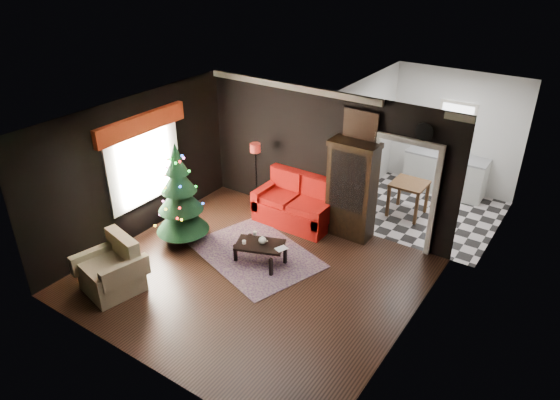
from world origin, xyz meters
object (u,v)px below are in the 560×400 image
Objects in this scene: coffee_table at (260,253)px; wall_clock at (424,132)px; christmas_tree at (180,195)px; loveseat at (295,201)px; floor_lamp at (256,174)px; curio_cabinet at (352,192)px; teapot at (262,240)px; kitchen_table at (408,199)px; armchair at (110,267)px.

wall_clock is (2.09, 2.00, 2.17)m from coffee_table.
christmas_tree is 2.23× the size of coffee_table.
loveseat reaches higher than coffee_table.
loveseat is 1.64m from coffee_table.
floor_lamp is 2.17m from coffee_table.
wall_clock is at bearing 43.73° from coffee_table.
wall_clock is at bearing 8.53° from curio_cabinet.
loveseat is 10.52× the size of teapot.
floor_lamp is 1.88× the size of kitchen_table.
coffee_table is (0.26, -1.60, -0.29)m from loveseat.
wall_clock is 0.43× the size of kitchen_table.
christmas_tree is (-0.37, -1.90, 0.22)m from floor_lamp.
christmas_tree is 4.57m from wall_clock.
wall_clock is at bearing 9.66° from loveseat.
curio_cabinet reaches higher than teapot.
coffee_table is 5.38× the size of teapot.
wall_clock reaches higher than christmas_tree.
kitchen_table is (0.65, 1.43, -0.57)m from curio_cabinet.
armchair reaches higher than teapot.
armchair is at bearing -128.22° from teapot.
wall_clock is (2.05, 1.97, 1.90)m from teapot.
floor_lamp is at bearing 129.52° from teapot.
wall_clock reaches higher than loveseat.
wall_clock is 2.43m from kitchen_table.
curio_cabinet is 4.63m from armchair.
teapot is (-0.85, -1.79, -0.47)m from curio_cabinet.
curio_cabinet is at bearing 64.54° from teapot.
kitchen_table is at bearing 113.75° from wall_clock.
wall_clock reaches higher than teapot.
kitchen_table is at bearing 71.97° from armchair.
christmas_tree reaches higher than teapot.
curio_cabinet is 5.94× the size of wall_clock.
wall_clock is (3.74, 2.27, 1.33)m from christmas_tree.
teapot is (0.04, 0.03, 0.27)m from coffee_table.
floor_lamp is 8.74× the size of teapot.
kitchen_table is at bearing 64.66° from coffee_table.
curio_cabinet reaches higher than floor_lamp.
loveseat is at bearing 53.37° from christmas_tree.
teapot is 3.42m from wall_clock.
curio_cabinet is (1.15, 0.22, 0.45)m from loveseat.
curio_cabinet is at bearing 69.86° from armchair.
armchair is at bearing -94.94° from floor_lamp.
wall_clock reaches higher than floor_lamp.
wall_clock is at bearing 43.82° from teapot.
kitchen_table is (1.80, 1.65, -0.12)m from loveseat.
armchair is (-1.34, -3.65, -0.04)m from loveseat.
kitchen_table is (3.14, 5.30, -0.09)m from armchair.
armchair is 2.62m from coffee_table.
christmas_tree is at bearing -169.87° from teapot.
loveseat is 5.31× the size of wall_clock.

